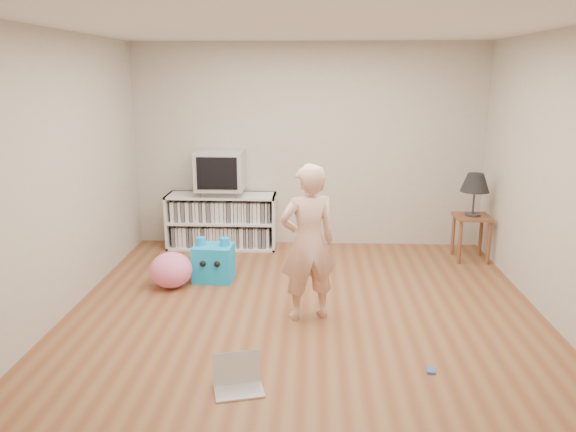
% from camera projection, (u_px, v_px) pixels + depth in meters
% --- Properties ---
extents(ground, '(4.50, 4.50, 0.00)m').
position_uv_depth(ground, '(304.00, 311.00, 5.36)').
color(ground, brown).
rests_on(ground, ground).
extents(walls, '(4.52, 4.52, 2.60)m').
position_uv_depth(walls, '(305.00, 178.00, 5.04)').
color(walls, '#B8B1A2').
rests_on(walls, ground).
extents(ceiling, '(4.50, 4.50, 0.01)m').
position_uv_depth(ceiling, '(306.00, 26.00, 4.72)').
color(ceiling, white).
rests_on(ceiling, walls).
extents(media_unit, '(1.40, 0.45, 0.70)m').
position_uv_depth(media_unit, '(222.00, 221.00, 7.29)').
color(media_unit, white).
rests_on(media_unit, ground).
extents(dvd_deck, '(0.45, 0.35, 0.07)m').
position_uv_depth(dvd_deck, '(221.00, 192.00, 7.18)').
color(dvd_deck, gray).
rests_on(dvd_deck, media_unit).
extents(crt_tv, '(0.60, 0.53, 0.50)m').
position_uv_depth(crt_tv, '(220.00, 170.00, 7.11)').
color(crt_tv, '#A9A9AF').
rests_on(crt_tv, dvd_deck).
extents(side_table, '(0.42, 0.42, 0.55)m').
position_uv_depth(side_table, '(472.00, 226.00, 6.77)').
color(side_table, brown).
rests_on(side_table, ground).
extents(table_lamp, '(0.34, 0.34, 0.52)m').
position_uv_depth(table_lamp, '(475.00, 184.00, 6.64)').
color(table_lamp, '#333333').
rests_on(table_lamp, side_table).
extents(person, '(0.61, 0.50, 1.45)m').
position_uv_depth(person, '(308.00, 243.00, 5.06)').
color(person, beige).
rests_on(person, ground).
extents(laptop, '(0.40, 0.36, 0.24)m').
position_uv_depth(laptop, '(238.00, 379.00, 4.05)').
color(laptop, silver).
rests_on(laptop, ground).
extents(playing_cards, '(0.07, 0.10, 0.02)m').
position_uv_depth(playing_cards, '(431.00, 371.00, 4.28)').
color(playing_cards, '#415EAD').
rests_on(playing_cards, ground).
extents(plush_blue, '(0.44, 0.38, 0.48)m').
position_uv_depth(plush_blue, '(214.00, 262.00, 6.13)').
color(plush_blue, '#0DA1F5').
rests_on(plush_blue, ground).
extents(plush_pink, '(0.50, 0.50, 0.38)m').
position_uv_depth(plush_pink, '(171.00, 270.00, 5.94)').
color(plush_pink, pink).
rests_on(plush_pink, ground).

